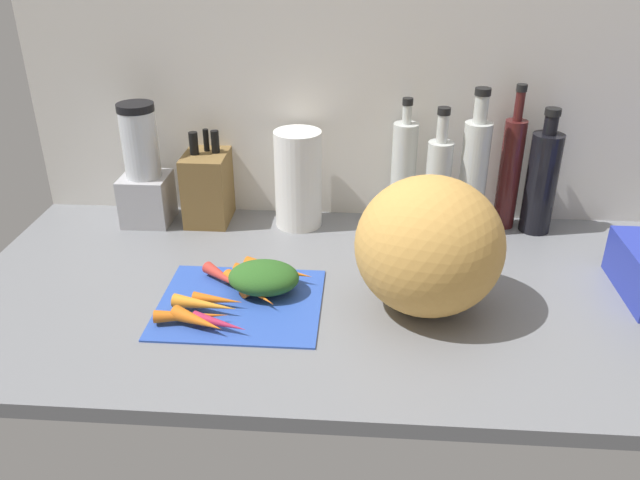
{
  "coord_description": "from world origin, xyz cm",
  "views": [
    {
      "loc": [
        -2.04,
        -115.16,
        69.98
      ],
      "look_at": [
        -10.0,
        -4.4,
        13.03
      ],
      "focal_mm": 35.95,
      "sensor_mm": 36.0,
      "label": 1
    }
  ],
  "objects": [
    {
      "name": "bottle_1",
      "position": [
        15.64,
        27.15,
        12.56
      ],
      "size": [
        5.94,
        5.94,
        31.13
      ],
      "color": "silver",
      "rests_on": "ground_plane"
    },
    {
      "name": "wall_back",
      "position": [
        0.0,
        38.5,
        30.0
      ],
      "size": [
        170.0,
        3.0,
        60.0
      ],
      "primitive_type": "cube",
      "color": "silver",
      "rests_on": "ground_plane"
    },
    {
      "name": "carrot_8",
      "position": [
        -31.81,
        -18.04,
        2.33
      ],
      "size": [
        11.23,
        7.52,
        3.06
      ],
      "primitive_type": "cone",
      "rotation": [
        0.0,
        1.57,
        -0.45
      ],
      "color": "orange",
      "rests_on": "cutting_board"
    },
    {
      "name": "knife_block",
      "position": [
        -40.57,
        30.75,
        9.07
      ],
      "size": [
        10.54,
        14.31,
        23.13
      ],
      "color": "brown",
      "rests_on": "ground_plane"
    },
    {
      "name": "carrot_9",
      "position": [
        -31.79,
        -12.38,
        2.2
      ],
      "size": [
        13.34,
        4.98,
        2.8
      ],
      "primitive_type": "cone",
      "rotation": [
        0.0,
        1.57,
        -0.17
      ],
      "color": "orange",
      "rests_on": "cutting_board"
    },
    {
      "name": "carrot_0",
      "position": [
        -27.72,
        -18.03,
        1.97
      ],
      "size": [
        11.31,
        5.81,
        2.35
      ],
      "primitive_type": "cone",
      "rotation": [
        0.0,
        1.57,
        -0.33
      ],
      "color": "#B2264C",
      "rests_on": "cutting_board"
    },
    {
      "name": "carrot_2",
      "position": [
        -33.51,
        -16.15,
        2.06
      ],
      "size": [
        14.18,
        4.05,
        2.51
      ],
      "primitive_type": "cone",
      "rotation": [
        0.0,
        1.57,
        0.11
      ],
      "color": "orange",
      "rests_on": "cutting_board"
    },
    {
      "name": "bottle_0",
      "position": [
        7.73,
        31.84,
        13.43
      ],
      "size": [
        6.01,
        6.01,
        31.89
      ],
      "color": "silver",
      "rests_on": "ground_plane"
    },
    {
      "name": "carrot_3",
      "position": [
        -24.14,
        -5.98,
        2.13
      ],
      "size": [
        13.1,
        12.63,
        2.66
      ],
      "primitive_type": "cone",
      "rotation": [
        0.0,
        1.57,
        -0.76
      ],
      "color": "orange",
      "rests_on": "cutting_board"
    },
    {
      "name": "ground_plane",
      "position": [
        0.0,
        0.0,
        -1.5
      ],
      "size": [
        170.0,
        80.0,
        3.0
      ],
      "primitive_type": "cube",
      "color": "slate"
    },
    {
      "name": "cutting_board",
      "position": [
        -25.75,
        -8.34,
        0.4
      ],
      "size": [
        32.35,
        27.94,
        0.8
      ],
      "primitive_type": "cube",
      "color": "#2D51B7",
      "rests_on": "ground_plane"
    },
    {
      "name": "bottle_4",
      "position": [
        40.44,
        30.29,
        12.99
      ],
      "size": [
        7.39,
        7.39,
        30.56
      ],
      "color": "black",
      "rests_on": "ground_plane"
    },
    {
      "name": "carrot_6",
      "position": [
        -29.73,
        -10.13,
        1.99
      ],
      "size": [
        10.33,
        3.49,
        2.37
      ],
      "primitive_type": "cone",
      "rotation": [
        0.0,
        1.57,
        -0.11
      ],
      "color": "orange",
      "rests_on": "cutting_board"
    },
    {
      "name": "carrot_5",
      "position": [
        -29.82,
        -2.13,
        2.11
      ],
      "size": [
        11.65,
        10.88,
        2.63
      ],
      "primitive_type": "cone",
      "rotation": [
        0.0,
        1.57,
        -0.73
      ],
      "color": "red",
      "rests_on": "cutting_board"
    },
    {
      "name": "blender_appliance",
      "position": [
        -55.71,
        28.49,
        13.03
      ],
      "size": [
        11.5,
        11.5,
        30.31
      ],
      "color": "#B2B2B7",
      "rests_on": "ground_plane"
    },
    {
      "name": "bottle_3",
      "position": [
        33.21,
        32.29,
        14.44
      ],
      "size": [
        5.22,
        5.22,
        35.39
      ],
      "color": "#471919",
      "rests_on": "ground_plane"
    },
    {
      "name": "carrot_4",
      "position": [
        -19.17,
        1.19,
        2.59
      ],
      "size": [
        15.54,
        7.73,
        3.59
      ],
      "primitive_type": "cone",
      "rotation": [
        0.0,
        1.57,
        -0.29
      ],
      "color": "orange",
      "rests_on": "cutting_board"
    },
    {
      "name": "winter_squash",
      "position": [
        10.92,
        -6.42,
        13.54
      ],
      "size": [
        28.39,
        27.68,
        27.08
      ],
      "primitive_type": "ellipsoid",
      "color": "gold",
      "rests_on": "ground_plane"
    },
    {
      "name": "bottle_2",
      "position": [
        23.91,
        28.21,
        14.96
      ],
      "size": [
        6.44,
        6.44,
        35.4
      ],
      "color": "silver",
      "rests_on": "ground_plane"
    },
    {
      "name": "carrot_1",
      "position": [
        -22.84,
        -0.86,
        2.56
      ],
      "size": [
        11.72,
        6.06,
        3.53
      ],
      "primitive_type": "cone",
      "rotation": [
        0.0,
        1.57,
        -0.24
      ],
      "color": "orange",
      "rests_on": "cutting_board"
    },
    {
      "name": "paper_towel_roll",
      "position": [
        -17.77,
        29.5,
        12.04
      ],
      "size": [
        11.44,
        11.44,
        24.09
      ],
      "primitive_type": "cylinder",
      "color": "white",
      "rests_on": "ground_plane"
    },
    {
      "name": "carrot_7",
      "position": [
        -21.11,
        -3.32,
        2.58
      ],
      "size": [
        11.1,
        10.33,
        3.56
      ],
      "primitive_type": "cone",
      "rotation": [
        0.0,
        1.57,
        0.72
      ],
      "color": "orange",
      "rests_on": "cutting_board"
    },
    {
      "name": "carrot_greens_pile",
      "position": [
        -21.49,
        -4.1,
        3.86
      ],
      "size": [
        14.47,
        11.13,
        6.12
      ],
      "primitive_type": "ellipsoid",
      "color": "#2D6023",
      "rests_on": "cutting_board"
    }
  ]
}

